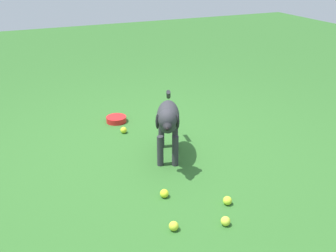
{
  "coord_description": "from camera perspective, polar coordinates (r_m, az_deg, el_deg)",
  "views": [
    {
      "loc": [
        1.07,
        2.87,
        1.69
      ],
      "look_at": [
        -0.14,
        0.09,
        0.3
      ],
      "focal_mm": 40.37,
      "sensor_mm": 36.0,
      "label": 1
    }
  ],
  "objects": [
    {
      "name": "ground",
      "position": [
        3.5,
        -2.7,
        -4.25
      ],
      "size": [
        14.0,
        14.0,
        0.0
      ],
      "primitive_type": "plane",
      "color": "#2D6026"
    },
    {
      "name": "dog",
      "position": [
        3.25,
        -0.01,
        0.99
      ],
      "size": [
        0.43,
        0.8,
        0.58
      ],
      "rotation": [
        0.0,
        0.0,
        1.15
      ],
      "color": "#2D2D33",
      "rests_on": "ground"
    },
    {
      "name": "tennis_ball_0",
      "position": [
        2.6,
        0.87,
        -14.87
      ],
      "size": [
        0.07,
        0.07,
        0.07
      ],
      "primitive_type": "sphere",
      "color": "#C2D433",
      "rests_on": "ground"
    },
    {
      "name": "tennis_ball_1",
      "position": [
        2.67,
        8.68,
        -14.01
      ],
      "size": [
        0.07,
        0.07,
        0.07
      ],
      "primitive_type": "sphere",
      "color": "#CDDB3D",
      "rests_on": "ground"
    },
    {
      "name": "tennis_ball_2",
      "position": [
        2.86,
        8.96,
        -11.06
      ],
      "size": [
        0.07,
        0.07,
        0.07
      ],
      "primitive_type": "sphere",
      "color": "#C2E132",
      "rests_on": "ground"
    },
    {
      "name": "tennis_ball_3",
      "position": [
        2.9,
        -0.56,
        -10.15
      ],
      "size": [
        0.07,
        0.07,
        0.07
      ],
      "primitive_type": "sphere",
      "color": "#CEE129",
      "rests_on": "ground"
    },
    {
      "name": "tennis_ball_4",
      "position": [
        3.9,
        -6.72,
        -0.61
      ],
      "size": [
        0.07,
        0.07,
        0.07
      ],
      "primitive_type": "sphere",
      "color": "#CAD42C",
      "rests_on": "ground"
    },
    {
      "name": "water_bowl",
      "position": [
        4.18,
        -7.81,
        1.02
      ],
      "size": [
        0.22,
        0.22,
        0.06
      ],
      "primitive_type": "cylinder",
      "color": "red",
      "rests_on": "ground"
    }
  ]
}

